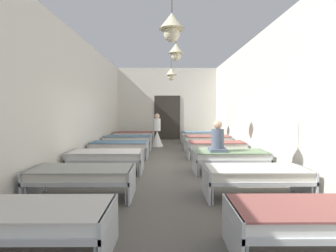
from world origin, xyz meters
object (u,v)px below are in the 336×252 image
bed_left_row_3 (119,146)px  bed_right_row_4 (207,139)px  bed_right_row_1 (255,175)px  bed_left_row_5 (134,134)px  bed_left_row_0 (27,218)px  bed_right_row_0 (314,217)px  bed_left_row_4 (128,139)px  nurse_near_aisle (157,135)px  patient_seated_primary (218,140)px  bed_right_row_2 (230,156)px  bed_right_row_3 (216,146)px  bed_left_row_1 (82,175)px  bed_left_row_2 (106,156)px  bed_right_row_5 (201,134)px

bed_left_row_3 → bed_right_row_4: (3.26, 1.85, 0.00)m
bed_right_row_1 → bed_left_row_5: size_ratio=1.00×
bed_left_row_0 → bed_right_row_0: bearing=0.0°
bed_right_row_1 → bed_left_row_4: 6.42m
nurse_near_aisle → patient_seated_primary: nurse_near_aisle is taller
bed_left_row_5 → nurse_near_aisle: 1.49m
bed_right_row_2 → bed_right_row_3: 1.85m
bed_left_row_3 → patient_seated_primary: 3.51m
bed_left_row_1 → bed_right_row_4: 6.42m
bed_left_row_1 → bed_right_row_1: size_ratio=1.00×
bed_left_row_2 → patient_seated_primary: bearing=-1.4°
bed_right_row_3 → bed_right_row_1: bearing=-90.0°
bed_right_row_2 → bed_right_row_5: same height
nurse_near_aisle → bed_right_row_2: bearing=33.1°
bed_left_row_0 → bed_left_row_3: same height
bed_right_row_0 → bed_right_row_4: bearing=90.0°
bed_left_row_1 → bed_right_row_1: (3.26, 0.00, 0.00)m
bed_right_row_2 → bed_left_row_3: same height
bed_left_row_0 → bed_left_row_4: same height
bed_right_row_0 → patient_seated_primary: 3.66m
nurse_near_aisle → bed_left_row_3: bearing=-14.2°
bed_left_row_4 → bed_left_row_2: bearing=-90.0°
bed_left_row_0 → bed_left_row_5: 9.23m
bed_right_row_4 → nurse_near_aisle: size_ratio=1.28×
bed_right_row_2 → bed_right_row_3: same height
bed_left_row_2 → bed_left_row_5: (0.00, 5.54, 0.00)m
bed_left_row_2 → bed_left_row_4: same height
patient_seated_primary → bed_right_row_0: bearing=-84.5°
bed_right_row_2 → bed_left_row_5: size_ratio=1.00×
bed_right_row_1 → bed_right_row_0: bearing=-90.0°
bed_left_row_0 → bed_left_row_3: (0.00, 5.54, 0.00)m
bed_right_row_1 → nurse_near_aisle: bearing=107.9°
bed_right_row_0 → bed_left_row_5: (-3.26, 9.23, 0.00)m
bed_left_row_0 → bed_left_row_4: (0.00, 7.38, 0.00)m
bed_left_row_0 → bed_left_row_1: (0.00, 1.85, 0.00)m
bed_right_row_2 → bed_right_row_4: bearing=90.0°
bed_left_row_1 → bed_left_row_0: bearing=-90.0°
bed_left_row_2 → patient_seated_primary: 2.94m
bed_left_row_0 → nurse_near_aisle: bearing=82.0°
bed_right_row_5 → bed_right_row_1: bearing=-90.0°
bed_left_row_0 → nurse_near_aisle: nurse_near_aisle is taller
bed_right_row_1 → bed_right_row_3: size_ratio=1.00×
bed_right_row_4 → bed_right_row_0: bearing=-90.0°
bed_left_row_0 → bed_left_row_2: (0.00, 3.69, 0.00)m
bed_left_row_5 → patient_seated_primary: 6.33m
bed_right_row_5 → bed_left_row_3: bearing=-131.4°
bed_left_row_1 → bed_right_row_5: same height
bed_left_row_1 → bed_left_row_2: size_ratio=1.00×
bed_left_row_4 → bed_right_row_4: (3.26, 0.00, 0.00)m
bed_right_row_5 → nurse_near_aisle: nurse_near_aisle is taller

